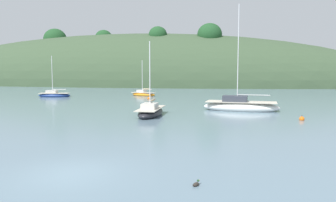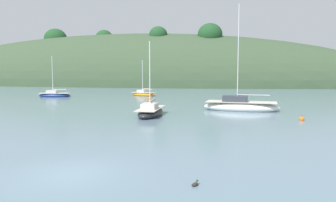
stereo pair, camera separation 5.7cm
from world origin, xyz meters
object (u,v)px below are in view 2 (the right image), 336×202
at_px(sailboat_yellow_far, 144,94).
at_px(sailboat_grey_yawl, 151,112).
at_px(sailboat_teal_outer, 240,106).
at_px(mooring_buoy_inner, 302,119).
at_px(mooring_buoy_channel, 149,98).
at_px(duck_trailing, 195,184).
at_px(sailboat_orange_cutter, 54,95).

distance_m(sailboat_yellow_far, sailboat_grey_yawl, 24.89).
xyz_separation_m(sailboat_teal_outer, mooring_buoy_inner, (5.06, -6.11, -0.35)).
bearing_deg(mooring_buoy_channel, duck_trailing, -72.40).
height_order(sailboat_orange_cutter, mooring_buoy_channel, sailboat_orange_cutter).
distance_m(sailboat_grey_yawl, duck_trailing, 19.14).
height_order(sailboat_orange_cutter, sailboat_teal_outer, sailboat_teal_outer).
distance_m(sailboat_yellow_far, sailboat_teal_outer, 23.91).
relative_size(sailboat_orange_cutter, duck_trailing, 16.59).
relative_size(sailboat_yellow_far, duck_trailing, 15.03).
distance_m(mooring_buoy_channel, mooring_buoy_inner, 25.23).
height_order(sailboat_yellow_far, sailboat_grey_yawl, sailboat_grey_yawl).
relative_size(sailboat_yellow_far, sailboat_grey_yawl, 0.86).
bearing_deg(sailboat_orange_cutter, mooring_buoy_channel, -4.03).
bearing_deg(sailboat_grey_yawl, mooring_buoy_channel, 105.43).
relative_size(sailboat_orange_cutter, mooring_buoy_inner, 12.58).
relative_size(mooring_buoy_channel, duck_trailing, 1.32).
distance_m(sailboat_orange_cutter, mooring_buoy_inner, 39.11).
relative_size(sailboat_yellow_far, mooring_buoy_inner, 11.40).
bearing_deg(duck_trailing, mooring_buoy_inner, 68.48).
xyz_separation_m(sailboat_orange_cutter, sailboat_grey_yawl, (20.95, -18.36, 0.04)).
xyz_separation_m(sailboat_orange_cutter, sailboat_yellow_far, (13.47, 5.38, -0.02)).
bearing_deg(sailboat_teal_outer, mooring_buoy_channel, 139.08).
bearing_deg(sailboat_orange_cutter, sailboat_yellow_far, 21.76).
distance_m(sailboat_yellow_far, mooring_buoy_inner, 31.84).
height_order(sailboat_orange_cutter, sailboat_grey_yawl, sailboat_grey_yawl).
bearing_deg(mooring_buoy_inner, sailboat_teal_outer, 129.61).
distance_m(sailboat_teal_outer, mooring_buoy_inner, 7.94).
bearing_deg(mooring_buoy_channel, sailboat_teal_outer, -40.92).
bearing_deg(sailboat_yellow_far, mooring_buoy_inner, -48.95).
height_order(sailboat_grey_yawl, mooring_buoy_inner, sailboat_grey_yawl).
relative_size(sailboat_orange_cutter, mooring_buoy_channel, 12.58).
distance_m(sailboat_orange_cutter, sailboat_yellow_far, 14.51).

